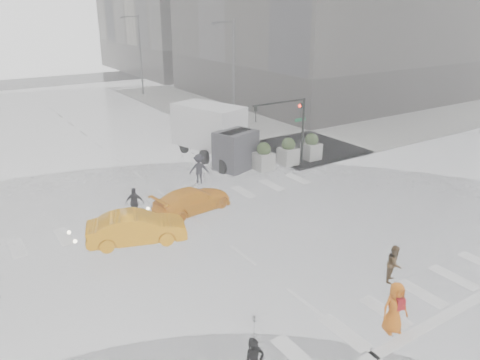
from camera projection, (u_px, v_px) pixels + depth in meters
ground at (243, 255)px, 20.04m from camera, size 120.00×120.00×0.00m
sidewalk_ne at (313, 118)px, 43.70m from camera, size 35.00×35.00×0.15m
road_markings at (243, 255)px, 20.04m from camera, size 18.00×48.00×0.01m
traffic_signal_pole at (291, 119)px, 29.79m from camera, size 4.45×0.42×4.50m
street_lamp_near at (232, 72)px, 37.95m from camera, size 2.15×0.22×9.00m
street_lamp_far at (139, 52)px, 53.61m from camera, size 2.15×0.22×9.00m
planter_west at (264, 157)px, 29.70m from camera, size 1.10×1.10×1.80m
planter_mid at (288, 152)px, 30.72m from camera, size 1.10×1.10×1.80m
planter_east at (311, 147)px, 31.75m from camera, size 1.10×1.10×1.80m
pedestrian_black at (254, 340)px, 12.57m from camera, size 1.05×1.07×2.43m
pedestrian_brown at (394, 264)px, 17.94m from camera, size 0.93×0.86×1.53m
pedestrian_orange at (395, 308)px, 15.11m from camera, size 1.02×0.83×1.80m
pedestrian_far_a at (135, 203)px, 23.38m from camera, size 1.08×0.93×1.57m
pedestrian_far_b at (199, 169)px, 27.84m from camera, size 1.33×1.07×1.80m
taxi_mid at (137, 228)px, 20.89m from camera, size 4.62×2.82×1.44m
taxi_rear at (192, 200)px, 24.13m from camera, size 4.01×2.25×1.25m
box_truck at (216, 132)px, 31.66m from camera, size 2.57×6.86×3.65m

